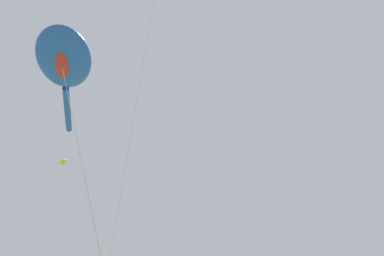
{
  "coord_description": "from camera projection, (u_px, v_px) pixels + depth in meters",
  "views": [
    {
      "loc": [
        -7.24,
        -2.56,
        1.36
      ],
      "look_at": [
        0.83,
        5.77,
        8.36
      ],
      "focal_mm": 37.87,
      "sensor_mm": 36.0,
      "label": 1
    }
  ],
  "objects": [
    {
      "name": "small_kite_streamer_purple",
      "position": [
        148.0,
        35.0,
        25.56
      ],
      "size": [
        0.75,
        4.21,
        25.25
      ],
      "rotation": [
        0.0,
        0.0,
        0.72
      ],
      "color": "black",
      "rests_on": "ground"
    },
    {
      "name": "small_kite_bird_shape",
      "position": [
        61.0,
        185.0,
        38.5
      ],
      "size": [
        0.92,
        3.17,
        19.44
      ],
      "rotation": [
        0.0,
        0.0,
        1.74
      ],
      "color": "yellow",
      "rests_on": "ground"
    },
    {
      "name": "big_show_kite",
      "position": [
        64.0,
        62.0,
        15.6
      ],
      "size": [
        5.74,
        6.53,
        12.03
      ],
      "rotation": [
        0.0,
        0.0,
        -2.13
      ],
      "color": "blue",
      "rests_on": "ground"
    }
  ]
}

